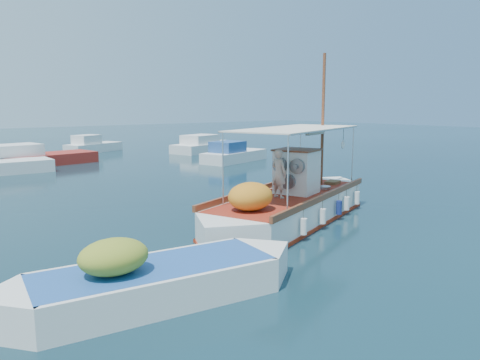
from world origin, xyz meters
TOP-DOWN VIEW (x-y plane):
  - ground at (0.00, 0.00)m, footprint 160.00×160.00m
  - fishing_caique at (0.45, -0.60)m, footprint 10.25×5.41m
  - dinghy at (-7.01, -3.79)m, footprint 7.20×2.78m
  - bg_boat_n at (-2.69, 22.19)m, footprint 9.21×4.06m
  - bg_boat_ne at (10.16, 15.11)m, footprint 6.21×3.77m
  - bg_boat_e at (13.07, 22.77)m, footprint 8.12×4.58m
  - bg_boat_far_n at (4.70, 29.00)m, footprint 5.66×3.74m

SIDE VIEW (x-z plane):
  - ground at x=0.00m, z-range 0.00..0.00m
  - dinghy at x=-7.01m, z-range -0.52..1.26m
  - bg_boat_far_n at x=4.70m, z-range -0.41..1.39m
  - bg_boat_n at x=-2.69m, z-range -0.41..1.39m
  - bg_boat_ne at x=10.16m, z-range -0.41..1.39m
  - bg_boat_e at x=13.07m, z-range -0.41..1.39m
  - fishing_caique at x=0.45m, z-range -2.73..3.89m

